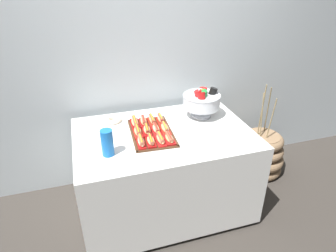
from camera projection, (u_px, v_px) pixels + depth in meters
name	position (u px, v px, depth m)	size (l,w,h in m)	color
ground_plane	(164.00, 205.00, 2.78)	(10.00, 10.00, 0.00)	#38332D
back_wall	(144.00, 52.00, 2.70)	(6.00, 0.10, 2.60)	#B2BCC1
buffet_table	(164.00, 169.00, 2.59)	(1.44, 0.96, 0.79)	white
floor_vase	(260.00, 154.00, 3.15)	(0.49, 0.49, 1.01)	#896B4C
serving_tray	(152.00, 133.00, 2.39)	(0.36, 0.54, 0.01)	#472B19
hot_dog_0	(141.00, 142.00, 2.21)	(0.07, 0.17, 0.06)	#B21414
hot_dog_1	(151.00, 141.00, 2.23)	(0.08, 0.16, 0.06)	#B21414
hot_dog_2	(160.00, 139.00, 2.24)	(0.07, 0.17, 0.06)	red
hot_dog_3	(170.00, 138.00, 2.26)	(0.07, 0.16, 0.06)	red
hot_dog_4	(138.00, 131.00, 2.35)	(0.08, 0.18, 0.06)	red
hot_dog_5	(147.00, 130.00, 2.37)	(0.08, 0.16, 0.06)	#B21414
hot_dog_6	(156.00, 129.00, 2.38)	(0.07, 0.16, 0.06)	red
hot_dog_7	(165.00, 128.00, 2.40)	(0.08, 0.18, 0.06)	red
hot_dog_8	(135.00, 122.00, 2.50)	(0.08, 0.19, 0.06)	#B21414
hot_dog_9	(144.00, 121.00, 2.51)	(0.08, 0.17, 0.06)	#B21414
hot_dog_10	(152.00, 120.00, 2.53)	(0.07, 0.18, 0.06)	red
hot_dog_11	(161.00, 119.00, 2.54)	(0.07, 0.15, 0.06)	red
punch_bowl	(202.00, 100.00, 2.60)	(0.34, 0.34, 0.27)	silver
cup_stack	(107.00, 143.00, 2.07)	(0.09, 0.09, 0.20)	blue
donut	(113.00, 120.00, 2.57)	(0.14, 0.14, 0.04)	silver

